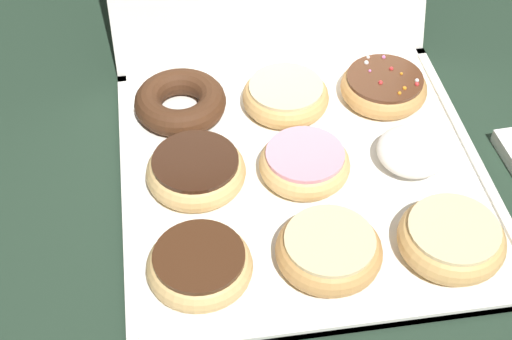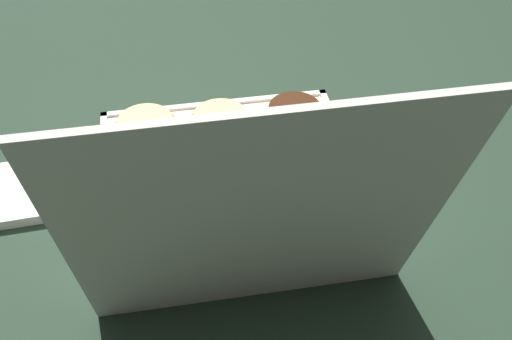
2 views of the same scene
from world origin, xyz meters
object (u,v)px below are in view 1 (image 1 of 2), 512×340
Objects in this scene: donut_box at (304,177)px; chocolate_cake_ring_donut_6 at (180,102)px; glazed_ring_donut_7 at (283,96)px; chocolate_frosted_donut_3 at (196,171)px; pink_frosted_donut_4 at (305,164)px; glazed_ring_donut_1 at (326,250)px; chocolate_frosted_donut_0 at (200,265)px; sprinkle_donut_8 at (384,87)px; powdered_filled_donut_5 at (412,151)px; glazed_ring_donut_2 at (452,238)px.

chocolate_cake_ring_donut_6 is at bearing 135.21° from donut_box.
donut_box is 0.13m from glazed_ring_donut_7.
chocolate_cake_ring_donut_6 reaches higher than donut_box.
chocolate_frosted_donut_3 is 0.13m from pink_frosted_donut_4.
glazed_ring_donut_1 and chocolate_frosted_donut_3 have the same top height.
chocolate_frosted_donut_0 is at bearing -90.16° from chocolate_cake_ring_donut_6.
pink_frosted_donut_4 is at bearing -60.12° from donut_box.
glazed_ring_donut_1 reaches higher than glazed_ring_donut_7.
glazed_ring_donut_1 and sprinkle_donut_8 have the same top height.
powdered_filled_donut_5 is 0.75× the size of sprinkle_donut_8.
chocolate_frosted_donut_0 is at bearing -117.31° from glazed_ring_donut_7.
glazed_ring_donut_1 is at bearing -117.64° from sprinkle_donut_8.
glazed_ring_donut_2 reaches higher than glazed_ring_donut_7.
donut_box is 0.20m from chocolate_cake_ring_donut_6.
glazed_ring_donut_2 is at bearing -2.08° from glazed_ring_donut_1.
pink_frosted_donut_4 is (0.00, 0.13, -0.00)m from glazed_ring_donut_1.
chocolate_frosted_donut_0 is 0.19m from pink_frosted_donut_4.
sprinkle_donut_8 is at bearing 44.15° from pink_frosted_donut_4.
sprinkle_donut_8 is (0.26, 0.12, -0.00)m from chocolate_frosted_donut_3.
glazed_ring_donut_1 is at bearing -91.83° from pink_frosted_donut_4.
sprinkle_donut_8 is (0.14, -0.00, -0.00)m from glazed_ring_donut_7.
chocolate_frosted_donut_0 is 1.31× the size of powdered_filled_donut_5.
donut_box is at bearing -44.79° from chocolate_cake_ring_donut_6.
pink_frosted_donut_4 is (0.00, -0.00, 0.02)m from donut_box.
pink_frosted_donut_4 is at bearing -3.16° from chocolate_frosted_donut_3.
donut_box is 3.70× the size of chocolate_frosted_donut_3.
glazed_ring_donut_2 is 1.08× the size of pink_frosted_donut_4.
glazed_ring_donut_1 is at bearing -0.21° from chocolate_frosted_donut_0.
chocolate_frosted_donut_0 and glazed_ring_donut_1 have the same top height.
pink_frosted_donut_4 is 0.13m from powdered_filled_donut_5.
sprinkle_donut_8 is at bearing 62.36° from glazed_ring_donut_1.
sprinkle_donut_8 reaches higher than chocolate_cake_ring_donut_6.
powdered_filled_donut_5 reaches higher than chocolate_frosted_donut_3.
chocolate_frosted_donut_3 is at bearing -155.23° from sprinkle_donut_8.
glazed_ring_donut_7 is (0.13, 0.26, -0.00)m from chocolate_frosted_donut_0.
glazed_ring_donut_1 is 0.14m from glazed_ring_donut_2.
glazed_ring_donut_1 is 0.26m from glazed_ring_donut_7.
donut_box is at bearing 119.88° from pink_frosted_donut_4.
donut_box is 3.65× the size of chocolate_cake_ring_donut_6.
chocolate_frosted_donut_0 is 0.14m from chocolate_frosted_donut_3.
chocolate_frosted_donut_0 reaches higher than glazed_ring_donut_7.
chocolate_frosted_donut_0 is at bearing -153.93° from powdered_filled_donut_5.
glazed_ring_donut_7 reaches higher than donut_box.
pink_frosted_donut_4 is at bearing 43.35° from chocolate_frosted_donut_0.
glazed_ring_donut_7 is at bearing 90.16° from glazed_ring_donut_1.
sprinkle_donut_8 reaches higher than pink_frosted_donut_4.
donut_box is 3.83× the size of glazed_ring_donut_7.
donut_box is at bearing -2.63° from chocolate_frosted_donut_3.
glazed_ring_donut_1 is 0.98× the size of glazed_ring_donut_2.
chocolate_cake_ring_donut_6 is at bearing 93.67° from chocolate_frosted_donut_3.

